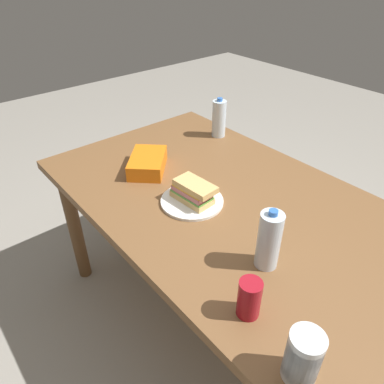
{
  "coord_description": "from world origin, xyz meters",
  "views": [
    {
      "loc": [
        0.8,
        -0.88,
        1.62
      ],
      "look_at": [
        -0.1,
        -0.13,
        0.81
      ],
      "focal_mm": 33.76,
      "sensor_mm": 36.0,
      "label": 1
    }
  ],
  "objects_px": {
    "chip_bag": "(148,163)",
    "water_bottle_tall": "(219,119)",
    "dining_table": "(230,218)",
    "plastic_cup_stack": "(303,357)",
    "sandwich": "(193,192)",
    "soda_can_red": "(249,298)",
    "water_bottle_spare": "(269,240)",
    "paper_plate": "(192,201)"
  },
  "relations": [
    {
      "from": "dining_table",
      "to": "sandwich",
      "type": "bearing_deg",
      "value": -126.37
    },
    {
      "from": "dining_table",
      "to": "chip_bag",
      "type": "height_order",
      "value": "chip_bag"
    },
    {
      "from": "water_bottle_spare",
      "to": "paper_plate",
      "type": "bearing_deg",
      "value": 175.12
    },
    {
      "from": "sandwich",
      "to": "water_bottle_tall",
      "type": "distance_m",
      "value": 0.63
    },
    {
      "from": "dining_table",
      "to": "sandwich",
      "type": "relative_size",
      "value": 8.84
    },
    {
      "from": "dining_table",
      "to": "paper_plate",
      "type": "xyz_separation_m",
      "value": [
        -0.1,
        -0.13,
        0.09
      ]
    },
    {
      "from": "dining_table",
      "to": "water_bottle_spare",
      "type": "xyz_separation_m",
      "value": [
        0.32,
        -0.16,
        0.19
      ]
    },
    {
      "from": "plastic_cup_stack",
      "to": "water_bottle_spare",
      "type": "xyz_separation_m",
      "value": [
        -0.29,
        0.22,
        0.03
      ]
    },
    {
      "from": "plastic_cup_stack",
      "to": "sandwich",
      "type": "bearing_deg",
      "value": 159.67
    },
    {
      "from": "water_bottle_tall",
      "to": "sandwich",
      "type": "bearing_deg",
      "value": -52.66
    },
    {
      "from": "water_bottle_spare",
      "to": "dining_table",
      "type": "bearing_deg",
      "value": 152.96
    },
    {
      "from": "sandwich",
      "to": "dining_table",
      "type": "bearing_deg",
      "value": 53.63
    },
    {
      "from": "dining_table",
      "to": "soda_can_red",
      "type": "relative_size",
      "value": 13.63
    },
    {
      "from": "sandwich",
      "to": "water_bottle_spare",
      "type": "relative_size",
      "value": 0.86
    },
    {
      "from": "dining_table",
      "to": "plastic_cup_stack",
      "type": "bearing_deg",
      "value": -32.25
    },
    {
      "from": "chip_bag",
      "to": "water_bottle_tall",
      "type": "height_order",
      "value": "water_bottle_tall"
    },
    {
      "from": "plastic_cup_stack",
      "to": "paper_plate",
      "type": "bearing_deg",
      "value": 159.92
    },
    {
      "from": "dining_table",
      "to": "paper_plate",
      "type": "relative_size",
      "value": 6.58
    },
    {
      "from": "sandwich",
      "to": "paper_plate",
      "type": "bearing_deg",
      "value": -148.98
    },
    {
      "from": "chip_bag",
      "to": "soda_can_red",
      "type": "bearing_deg",
      "value": 28.38
    },
    {
      "from": "dining_table",
      "to": "soda_can_red",
      "type": "distance_m",
      "value": 0.56
    },
    {
      "from": "paper_plate",
      "to": "water_bottle_tall",
      "type": "distance_m",
      "value": 0.64
    },
    {
      "from": "paper_plate",
      "to": "sandwich",
      "type": "relative_size",
      "value": 1.34
    },
    {
      "from": "soda_can_red",
      "to": "plastic_cup_stack",
      "type": "bearing_deg",
      "value": -10.73
    },
    {
      "from": "chip_bag",
      "to": "plastic_cup_stack",
      "type": "height_order",
      "value": "plastic_cup_stack"
    },
    {
      "from": "sandwich",
      "to": "plastic_cup_stack",
      "type": "height_order",
      "value": "plastic_cup_stack"
    },
    {
      "from": "dining_table",
      "to": "chip_bag",
      "type": "xyz_separation_m",
      "value": [
        -0.42,
        -0.12,
        0.12
      ]
    },
    {
      "from": "chip_bag",
      "to": "water_bottle_tall",
      "type": "relative_size",
      "value": 1.1
    },
    {
      "from": "sandwich",
      "to": "water_bottle_tall",
      "type": "xyz_separation_m",
      "value": [
        -0.38,
        0.5,
        0.05
      ]
    },
    {
      "from": "sandwich",
      "to": "chip_bag",
      "type": "relative_size",
      "value": 0.82
    },
    {
      "from": "soda_can_red",
      "to": "water_bottle_spare",
      "type": "xyz_separation_m",
      "value": [
        -0.09,
        0.18,
        0.04
      ]
    },
    {
      "from": "plastic_cup_stack",
      "to": "water_bottle_spare",
      "type": "relative_size",
      "value": 0.68
    },
    {
      "from": "sandwich",
      "to": "soda_can_red",
      "type": "distance_m",
      "value": 0.55
    },
    {
      "from": "chip_bag",
      "to": "water_bottle_spare",
      "type": "xyz_separation_m",
      "value": [
        0.74,
        -0.04,
        0.07
      ]
    },
    {
      "from": "soda_can_red",
      "to": "paper_plate",
      "type": "bearing_deg",
      "value": 156.49
    },
    {
      "from": "chip_bag",
      "to": "water_bottle_tall",
      "type": "xyz_separation_m",
      "value": [
        -0.05,
        0.5,
        0.06
      ]
    },
    {
      "from": "paper_plate",
      "to": "plastic_cup_stack",
      "type": "distance_m",
      "value": 0.75
    },
    {
      "from": "dining_table",
      "to": "soda_can_red",
      "type": "height_order",
      "value": "soda_can_red"
    },
    {
      "from": "paper_plate",
      "to": "chip_bag",
      "type": "relative_size",
      "value": 1.1
    },
    {
      "from": "soda_can_red",
      "to": "sandwich",
      "type": "bearing_deg",
      "value": 156.13
    },
    {
      "from": "sandwich",
      "to": "chip_bag",
      "type": "bearing_deg",
      "value": 178.75
    },
    {
      "from": "dining_table",
      "to": "paper_plate",
      "type": "distance_m",
      "value": 0.18
    }
  ]
}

